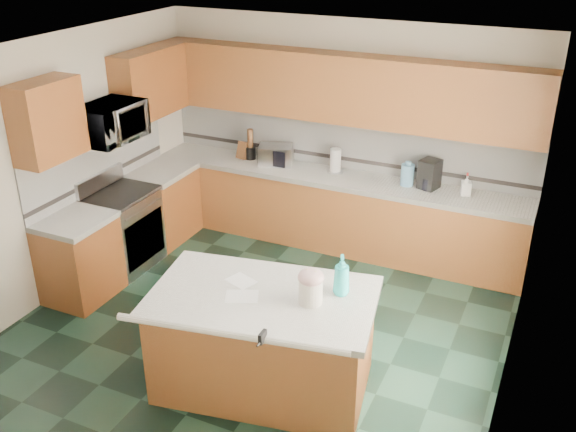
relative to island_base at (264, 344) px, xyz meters
The scene contains 52 objects.
floor 0.94m from the island_base, 119.75° to the left, with size 4.60×4.60×0.00m, color black.
ceiling 2.42m from the island_base, 119.75° to the left, with size 4.60×4.60×0.00m, color white.
wall_back 3.21m from the island_base, 97.76° to the left, with size 4.60×0.04×2.70m, color beige.
wall_front 1.89m from the island_base, 104.60° to the right, with size 4.60×0.04×2.70m, color beige.
wall_left 2.98m from the island_base, 165.13° to the left, with size 0.04×4.60×2.70m, color beige.
wall_right 2.24m from the island_base, 20.86° to the left, with size 0.04×4.60×2.70m, color beige.
back_base_cab 2.76m from the island_base, 98.66° to the left, with size 4.60×0.60×0.86m, color #4F250D.
back_countertop 2.80m from the island_base, 98.66° to the left, with size 4.60×0.64×0.06m, color white.
back_upper_cab 3.26m from the island_base, 98.25° to the left, with size 4.60×0.33×0.78m, color #4F250D.
back_backsplash 3.15m from the island_base, 97.84° to the left, with size 4.60×0.02×0.63m, color silver.
back_accent_band 3.10m from the island_base, 97.86° to the left, with size 4.60×0.01×0.05m, color black.
left_base_cab_rear 3.15m from the island_base, 140.15° to the left, with size 0.60×0.82×0.86m, color #4F250D.
left_counter_rear 3.18m from the island_base, 140.15° to the left, with size 0.64×0.82×0.06m, color white.
left_base_cab_front 2.46m from the island_base, 168.62° to the left, with size 0.60×0.72×0.86m, color #4F250D.
left_counter_front 2.51m from the island_base, 168.62° to the left, with size 0.64×0.72×0.06m, color white.
left_backsplash 3.10m from the island_base, 154.73° to the left, with size 0.02×2.30×0.63m, color silver.
left_accent_band 3.05m from the island_base, 154.68° to the left, with size 0.01×2.30×0.05m, color black.
left_upper_cab_rear 3.66m from the island_base, 139.85° to the left, with size 0.33×1.09×0.78m, color #4F250D.
left_upper_cab_front 3.00m from the island_base, 169.21° to the left, with size 0.33×0.72×0.78m, color #4F250D.
range_body 2.71m from the island_base, 153.08° to the left, with size 0.60×0.76×0.88m, color #B7B7BC.
range_oven_door 2.45m from the island_base, 150.02° to the left, with size 0.02×0.68×0.55m, color black.
range_cooktop 2.75m from the island_base, 153.08° to the left, with size 0.62×0.78×0.04m, color black.
range_handle 2.45m from the island_base, 149.66° to the left, with size 0.02×0.02×0.66m, color #B7B7BC.
range_backguard 3.00m from the island_base, 155.38° to the left, with size 0.06×0.76×0.18m, color #B7B7BC.
microwave 3.01m from the island_base, 153.08° to the left, with size 0.73×0.50×0.41m, color #B7B7BC.
island_base is the anchor object (origin of this frame).
island_top 0.46m from the island_base, ahead, with size 1.85×1.10×0.06m, color white.
island_bullnose 0.72m from the island_base, 90.00° to the right, with size 0.06×0.06×1.85m, color white.
treat_jar 0.72m from the island_base, ahead, with size 0.19×0.19×0.20m, color silver.
treat_jar_lid 0.83m from the island_base, ahead, with size 0.21×0.21×0.13m, color #D5A6A9.
treat_jar_knob 0.87m from the island_base, ahead, with size 0.02×0.02×0.07m, color tan.
treat_jar_knob_end_l 0.85m from the island_base, ahead, with size 0.04×0.04×0.04m, color tan.
treat_jar_knob_end_r 0.89m from the island_base, ahead, with size 0.04×0.04×0.04m, color tan.
soap_bottle_island 0.93m from the island_base, 26.41° to the left, with size 0.14×0.14×0.35m, color teal.
paper_sheet_a 0.52m from the island_base, 147.41° to the right, with size 0.27×0.20×0.00m, color white.
paper_sheet_b 0.57m from the island_base, 155.56° to the left, with size 0.24×0.18×0.00m, color white.
clamp_body 0.77m from the island_base, 63.37° to the right, with size 0.03×0.10×0.09m, color black.
clamp_handle 0.80m from the island_base, 65.69° to the right, with size 0.02×0.02×0.07m, color black.
knife_block 3.30m from the island_base, 121.08° to the left, with size 0.12×0.10×0.22m, color #472814.
utensil_crock 3.27m from the island_base, 119.40° to the left, with size 0.13×0.13×0.16m, color black.
utensil_bundle 3.31m from the island_base, 119.40° to the left, with size 0.07×0.07×0.23m, color #472814.
toaster_oven 3.09m from the island_base, 113.57° to the left, with size 0.41×0.28×0.24m, color #B7B7BC.
toaster_oven_door 2.97m from the island_base, 114.62° to the left, with size 0.37×0.01×0.20m, color black.
paper_towel 2.93m from the island_base, 98.89° to the left, with size 0.13×0.13×0.29m, color white.
paper_towel_base 2.90m from the island_base, 98.89° to the left, with size 0.20×0.20×0.01m, color #B7B7BC.
water_jug 2.89m from the island_base, 80.81° to the left, with size 0.15×0.15×0.25m, color #5C93B9.
water_jug_neck 2.92m from the island_base, 80.81° to the left, with size 0.07×0.07×0.04m, color #5C93B9.
coffee_maker 2.97m from the island_base, 76.04° to the left, with size 0.20×0.22×0.34m, color black.
coffee_carafe 2.90m from the island_base, 75.80° to the left, with size 0.14×0.14×0.14m, color black.
soap_bottle_back 3.05m from the island_base, 68.07° to the left, with size 0.10×0.11×0.23m, color white.
soap_back_cap 3.08m from the island_base, 68.07° to the left, with size 0.02×0.02×0.03m, color red.
window_light_proxy 2.22m from the island_base, 15.67° to the left, with size 0.02×1.40×1.10m, color white.
Camera 1 is at (2.47, -4.70, 3.75)m, focal length 40.00 mm.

